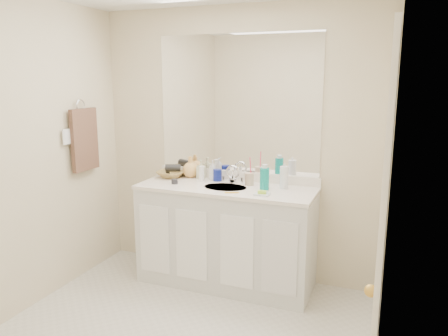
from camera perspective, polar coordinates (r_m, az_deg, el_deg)
The scene contains 28 objects.
wall_back at distance 3.91m, azimuth 1.75°, elevation 3.05°, with size 2.60×0.02×2.40m, color beige.
wall_left at distance 3.55m, azimuth -26.21°, elevation 0.96°, with size 0.02×2.60×2.40m, color beige.
wall_right at distance 2.41m, azimuth 20.73°, elevation -3.19°, with size 0.02×2.60×2.40m, color beige.
vanity_cabinet at distance 3.85m, azimuth 0.28°, elevation -8.99°, with size 1.50×0.55×0.85m, color silver.
countertop at distance 3.72m, azimuth 0.28°, elevation -2.64°, with size 1.52×0.57×0.03m, color white.
backsplash at distance 3.95m, azimuth 1.65°, elevation -1.00°, with size 1.52×0.03×0.08m, color white.
sink_basin at distance 3.70m, azimuth 0.17°, elevation -2.67°, with size 0.37×0.37×0.02m, color beige.
faucet at distance 3.85m, azimuth 1.15°, elevation -1.09°, with size 0.02×0.02×0.11m, color silver.
mirror at distance 3.86m, azimuth 1.76°, elevation 8.33°, with size 1.48×0.01×1.20m, color white.
blue_mug at distance 3.91m, azimuth -0.86°, elevation -0.94°, with size 0.08×0.08×0.10m, color navy.
tan_cup at distance 3.76m, azimuth 3.32°, elevation -1.44°, with size 0.08×0.08×0.11m, color beige.
toothbrush at distance 3.73m, azimuth 3.49°, elevation -0.02°, with size 0.01×0.01×0.20m, color #FF4367.
mouthwash_bottle at distance 3.62m, azimuth 5.32°, elevation -1.40°, with size 0.08×0.08×0.18m, color #0C9289.
clear_pump_bottle at distance 3.66m, azimuth 7.84°, elevation -1.24°, with size 0.07×0.07×0.19m, color white.
soap_dish at distance 3.46m, azimuth 4.98°, elevation -3.45°, with size 0.11×0.09×0.01m, color white.
green_soap at distance 3.45m, azimuth 4.99°, elevation -3.16°, with size 0.06×0.05×0.02m, color #B6E738.
orange_comb at distance 3.51m, azimuth 1.02°, elevation -3.23°, with size 0.11×0.02×0.00m, color gold.
dark_jar at distance 3.83m, azimuth -6.47°, elevation -1.76°, with size 0.06×0.06×0.04m, color #26252A.
extra_white_bottle at distance 3.88m, azimuth -2.94°, elevation -0.77°, with size 0.04×0.04×0.14m, color white.
soap_bottle_white at distance 3.95m, azimuth -1.49°, elevation -0.28°, with size 0.07×0.07×0.18m, color white.
soap_bottle_cream at distance 3.99m, azimuth -3.02°, elevation -0.18°, with size 0.08×0.08×0.17m, color beige.
soap_bottle_yellow at distance 4.06m, azimuth -4.38°, elevation 0.16°, with size 0.15×0.15×0.19m, color #EEB25C.
wicker_basket at distance 4.08m, azimuth -6.90°, elevation -0.79°, with size 0.25×0.25×0.06m, color olive.
hair_dryer at distance 4.06m, azimuth -6.68°, elevation 0.01°, with size 0.07×0.07×0.14m, color black.
towel_ring at distance 4.05m, azimuth -18.24°, elevation 7.76°, with size 0.11×0.11×0.01m, color silver.
hand_towel at distance 4.06m, azimuth -17.75°, elevation 3.55°, with size 0.04×0.32×0.55m, color #3F2B22.
switch_plate at distance 3.92m, azimuth -19.89°, elevation 3.86°, with size 0.01×0.09×0.13m, color white.
door at distance 2.18m, azimuth 19.86°, elevation -10.18°, with size 0.02×0.82×2.00m, color white.
Camera 1 is at (1.31, -2.34, 1.79)m, focal length 35.00 mm.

